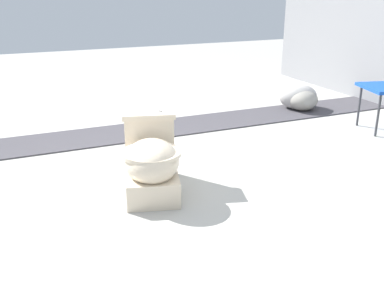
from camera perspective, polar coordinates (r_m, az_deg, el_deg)
name	(u,v)px	position (r m, az deg, el deg)	size (l,w,h in m)	color
ground_plane	(160,178)	(3.32, -4.10, -4.27)	(14.00, 14.00, 0.00)	#A8A59E
gravel_strip	(171,127)	(4.45, -2.73, 2.15)	(0.56, 8.00, 0.01)	#423F44
toilet	(151,161)	(3.03, -5.21, -2.19)	(0.71, 0.53, 0.52)	beige
boulder_near	(302,99)	(5.21, 13.80, 5.55)	(0.42, 0.34, 0.24)	gray
boulder_far	(298,96)	(5.23, 13.30, 5.90)	(0.42, 0.34, 0.29)	#B7B2AD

